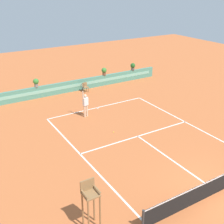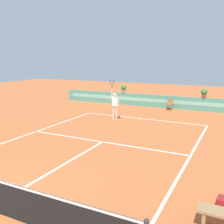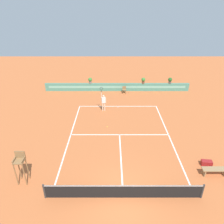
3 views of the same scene
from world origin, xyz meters
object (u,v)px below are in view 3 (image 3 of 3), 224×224
Objects in this scene: gear_bag at (206,163)px; potted_plant_far_right at (170,80)px; tennis_player at (103,101)px; ball_kid_chair at (124,89)px; bench_courtside at (214,170)px; potted_plant_left at (90,80)px; potted_plant_right at (143,80)px; umpire_chair at (20,164)px; tennis_ball_near_baseline at (107,127)px.

potted_plant_far_right is (0.75, 13.70, 1.23)m from gear_bag.
gear_bag is at bearing -48.28° from tennis_player.
ball_kid_chair is 0.33× the size of tennis_player.
bench_courtside is 2.21× the size of potted_plant_left.
bench_courtside reaches higher than gear_bag.
potted_plant_far_right is at bearing 87.44° from bench_courtside.
tennis_player is 3.57× the size of potted_plant_right.
tennis_ball_near_baseline is (4.99, 6.39, -1.31)m from umpire_chair.
potted_plant_right reaches higher than tennis_ball_near_baseline.
potted_plant_right reaches higher than ball_kid_chair.
potted_plant_left is 6.58m from potted_plant_right.
potted_plant_left is (-4.21, 0.73, 0.93)m from ball_kid_chair.
ball_kid_chair is 1.17× the size of potted_plant_far_right.
bench_courtside is at bearing -50.87° from tennis_player.
tennis_player reaches higher than potted_plant_far_right.
potted_plant_right is (4.31, 8.74, 1.38)m from tennis_ball_near_baseline.
umpire_chair is 15.37m from potted_plant_left.
tennis_player is 9.77m from potted_plant_far_right.
umpire_chair is at bearing -115.45° from tennis_player.
tennis_player reaches higher than gear_bag.
tennis_ball_near_baseline is (-6.86, 4.96, -0.15)m from gear_bag.
potted_plant_far_right is 3.30m from potted_plant_right.
potted_plant_right is at bearing 58.41° from umpire_chair.
ball_kid_chair is at bearing 63.82° from tennis_player.
potted_plant_far_right reaches higher than ball_kid_chair.
potted_plant_left is 1.00× the size of potted_plant_right.
gear_bag is at bearing -56.33° from potted_plant_left.
potted_plant_right is (-3.30, 0.00, 0.00)m from potted_plant_far_right.
bench_courtside reaches higher than tennis_ball_near_baseline.
potted_plant_far_right and potted_plant_left have the same top height.
ball_kid_chair is 1.21× the size of gear_bag.
tennis_player is (4.56, 9.59, -0.29)m from umpire_chair.
umpire_chair is 12.00m from bench_courtside.
tennis_player is 3.57× the size of potted_plant_far_right.
umpire_chair is 3.06× the size of gear_bag.
tennis_player is at bearing -130.55° from potted_plant_right.
gear_bag is at bearing 6.84° from umpire_chair.
umpire_chair is at bearing -100.19° from potted_plant_left.
umpire_chair is 0.83× the size of tennis_player.
potted_plant_far_right is (8.04, 5.54, 0.36)m from tennis_player.
ball_kid_chair is at bearing 64.31° from umpire_chair.
bench_courtside is at bearing -40.16° from tennis_ball_near_baseline.
bench_courtside is 0.62× the size of tennis_player.
gear_bag is (-0.10, 0.91, -0.20)m from bench_courtside.
ball_kid_chair is 12.50× the size of tennis_ball_near_baseline.
potted_plant_left is (-2.27, 8.74, 1.38)m from tennis_ball_near_baseline.
potted_plant_left is at bearing 180.00° from potted_plant_right.
potted_plant_right is at bearing 17.13° from ball_kid_chair.
umpire_chair is 1.34× the size of bench_courtside.
gear_bag is 0.27× the size of tennis_player.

